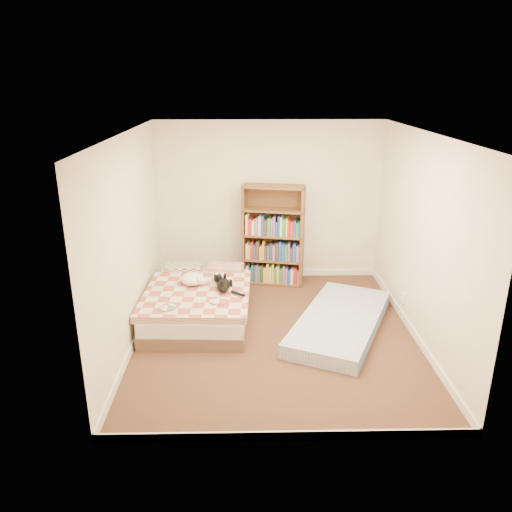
{
  "coord_description": "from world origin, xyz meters",
  "views": [
    {
      "loc": [
        -0.37,
        -5.66,
        3.08
      ],
      "look_at": [
        -0.24,
        0.3,
        0.95
      ],
      "focal_mm": 35.0,
      "sensor_mm": 36.0,
      "label": 1
    }
  ],
  "objects_px": {
    "bed": "(199,301)",
    "bookshelf": "(273,248)",
    "floor_mattress": "(340,322)",
    "black_cat": "(224,284)",
    "white_dog": "(193,279)"
  },
  "relations": [
    {
      "from": "bookshelf",
      "to": "floor_mattress",
      "type": "height_order",
      "value": "bookshelf"
    },
    {
      "from": "bookshelf",
      "to": "white_dog",
      "type": "xyz_separation_m",
      "value": [
        -1.14,
        -1.15,
        -0.05
      ]
    },
    {
      "from": "bed",
      "to": "bookshelf",
      "type": "xyz_separation_m",
      "value": [
        1.07,
        1.21,
        0.34
      ]
    },
    {
      "from": "black_cat",
      "to": "floor_mattress",
      "type": "bearing_deg",
      "value": -33.51
    },
    {
      "from": "floor_mattress",
      "to": "black_cat",
      "type": "xyz_separation_m",
      "value": [
        -1.51,
        0.31,
        0.42
      ]
    },
    {
      "from": "black_cat",
      "to": "white_dog",
      "type": "xyz_separation_m",
      "value": [
        -0.42,
        0.15,
        0.01
      ]
    },
    {
      "from": "bookshelf",
      "to": "white_dog",
      "type": "distance_m",
      "value": 1.62
    },
    {
      "from": "bed",
      "to": "white_dog",
      "type": "relative_size",
      "value": 5.11
    },
    {
      "from": "bookshelf",
      "to": "black_cat",
      "type": "distance_m",
      "value": 1.48
    },
    {
      "from": "bookshelf",
      "to": "black_cat",
      "type": "bearing_deg",
      "value": -107.73
    },
    {
      "from": "black_cat",
      "to": "white_dog",
      "type": "distance_m",
      "value": 0.45
    },
    {
      "from": "floor_mattress",
      "to": "white_dog",
      "type": "bearing_deg",
      "value": -168.42
    },
    {
      "from": "bed",
      "to": "bookshelf",
      "type": "distance_m",
      "value": 1.65
    },
    {
      "from": "bed",
      "to": "bookshelf",
      "type": "bearing_deg",
      "value": 51.02
    },
    {
      "from": "floor_mattress",
      "to": "black_cat",
      "type": "height_order",
      "value": "black_cat"
    }
  ]
}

